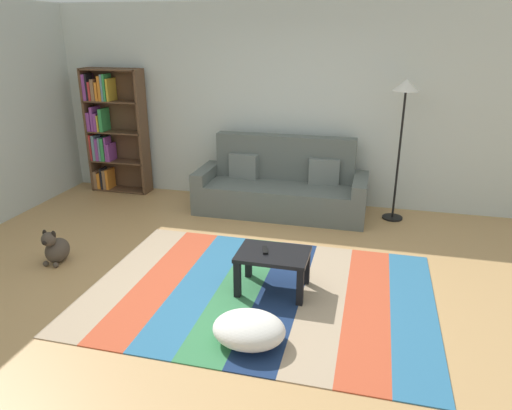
{
  "coord_description": "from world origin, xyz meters",
  "views": [
    {
      "loc": [
        1.19,
        -3.94,
        2.33
      ],
      "look_at": [
        0.08,
        0.46,
        0.65
      ],
      "focal_mm": 33.21,
      "sensor_mm": 36.0,
      "label": 1
    }
  ],
  "objects_px": {
    "couch": "(281,187)",
    "pouf": "(249,329)",
    "bookshelf": "(110,130)",
    "dog": "(56,249)",
    "coffee_table": "(273,260)",
    "tv_remote": "(265,250)",
    "standing_lamp": "(404,104)"
  },
  "relations": [
    {
      "from": "couch",
      "to": "dog",
      "type": "bearing_deg",
      "value": -133.87
    },
    {
      "from": "coffee_table",
      "to": "couch",
      "type": "bearing_deg",
      "value": 99.29
    },
    {
      "from": "coffee_table",
      "to": "tv_remote",
      "type": "xyz_separation_m",
      "value": [
        -0.08,
        0.01,
        0.09
      ]
    },
    {
      "from": "coffee_table",
      "to": "dog",
      "type": "bearing_deg",
      "value": 179.89
    },
    {
      "from": "coffee_table",
      "to": "tv_remote",
      "type": "height_order",
      "value": "tv_remote"
    },
    {
      "from": "coffee_table",
      "to": "standing_lamp",
      "type": "distance_m",
      "value": 2.72
    },
    {
      "from": "dog",
      "to": "tv_remote",
      "type": "relative_size",
      "value": 2.65
    },
    {
      "from": "bookshelf",
      "to": "coffee_table",
      "type": "bearing_deg",
      "value": -38.26
    },
    {
      "from": "bookshelf",
      "to": "dog",
      "type": "height_order",
      "value": "bookshelf"
    },
    {
      "from": "couch",
      "to": "pouf",
      "type": "relative_size",
      "value": 3.9
    },
    {
      "from": "bookshelf",
      "to": "pouf",
      "type": "relative_size",
      "value": 3.14
    },
    {
      "from": "dog",
      "to": "coffee_table",
      "type": "bearing_deg",
      "value": -0.11
    },
    {
      "from": "pouf",
      "to": "tv_remote",
      "type": "distance_m",
      "value": 0.9
    },
    {
      "from": "dog",
      "to": "pouf",
      "type": "bearing_deg",
      "value": -19.92
    },
    {
      "from": "standing_lamp",
      "to": "tv_remote",
      "type": "xyz_separation_m",
      "value": [
        -1.22,
        -2.17,
        -1.08
      ]
    },
    {
      "from": "tv_remote",
      "to": "bookshelf",
      "type": "bearing_deg",
      "value": 125.12
    },
    {
      "from": "dog",
      "to": "tv_remote",
      "type": "xyz_separation_m",
      "value": [
        2.27,
        0.01,
        0.25
      ]
    },
    {
      "from": "couch",
      "to": "standing_lamp",
      "type": "bearing_deg",
      "value": 3.31
    },
    {
      "from": "pouf",
      "to": "dog",
      "type": "distance_m",
      "value": 2.49
    },
    {
      "from": "bookshelf",
      "to": "coffee_table",
      "type": "height_order",
      "value": "bookshelf"
    },
    {
      "from": "bookshelf",
      "to": "coffee_table",
      "type": "distance_m",
      "value": 3.89
    },
    {
      "from": "couch",
      "to": "tv_remote",
      "type": "relative_size",
      "value": 15.07
    },
    {
      "from": "standing_lamp",
      "to": "tv_remote",
      "type": "distance_m",
      "value": 2.71
    },
    {
      "from": "standing_lamp",
      "to": "dog",
      "type": "bearing_deg",
      "value": -148.05
    },
    {
      "from": "couch",
      "to": "bookshelf",
      "type": "bearing_deg",
      "value": 173.91
    },
    {
      "from": "couch",
      "to": "standing_lamp",
      "type": "height_order",
      "value": "standing_lamp"
    },
    {
      "from": "pouf",
      "to": "bookshelf",
      "type": "bearing_deg",
      "value": 133.03
    },
    {
      "from": "couch",
      "to": "dog",
      "type": "distance_m",
      "value": 2.9
    },
    {
      "from": "pouf",
      "to": "tv_remote",
      "type": "xyz_separation_m",
      "value": [
        -0.07,
        0.86,
        0.28
      ]
    },
    {
      "from": "pouf",
      "to": "coffee_table",
      "type": "bearing_deg",
      "value": 89.52
    },
    {
      "from": "dog",
      "to": "standing_lamp",
      "type": "height_order",
      "value": "standing_lamp"
    },
    {
      "from": "coffee_table",
      "to": "pouf",
      "type": "bearing_deg",
      "value": -90.48
    }
  ]
}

